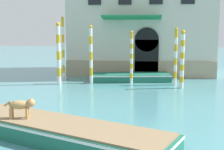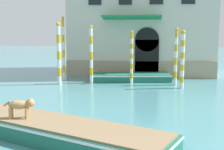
{
  "view_description": "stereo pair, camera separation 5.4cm",
  "coord_description": "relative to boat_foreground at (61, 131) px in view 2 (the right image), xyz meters",
  "views": [
    {
      "loc": [
        -0.02,
        -2.96,
        3.69
      ],
      "look_at": [
        -1.9,
        13.49,
        1.2
      ],
      "focal_mm": 50.0,
      "sensor_mm": 36.0,
      "label": 1
    },
    {
      "loc": [
        0.04,
        -2.96,
        3.69
      ],
      "look_at": [
        -1.9,
        13.49,
        1.2
      ],
      "focal_mm": 50.0,
      "sensor_mm": 36.0,
      "label": 2
    }
  ],
  "objects": [
    {
      "name": "boat_foreground",
      "position": [
        0.0,
        0.0,
        0.0
      ],
      "size": [
        7.76,
        4.75,
        0.66
      ],
      "rotation": [
        0.0,
        0.0,
        -0.41
      ],
      "color": "#1E6651",
      "rests_on": "ground_plane"
    },
    {
      "name": "dog_on_deck",
      "position": [
        -1.45,
        0.28,
        0.77
      ],
      "size": [
        1.05,
        0.41,
        0.7
      ],
      "rotation": [
        0.0,
        0.0,
        0.15
      ],
      "color": "tan",
      "rests_on": "boat_foreground"
    },
    {
      "name": "boat_moored_near_palazzo",
      "position": [
        1.56,
        12.28,
        -0.09
      ],
      "size": [
        5.78,
        2.61,
        0.5
      ],
      "rotation": [
        0.0,
        0.0,
        0.13
      ],
      "color": "#1E6651",
      "rests_on": "ground_plane"
    },
    {
      "name": "mooring_pole_0",
      "position": [
        -1.02,
        10.98,
        1.62
      ],
      "size": [
        0.23,
        0.23,
        3.9
      ],
      "color": "white",
      "rests_on": "ground_plane"
    },
    {
      "name": "mooring_pole_1",
      "position": [
        4.57,
        10.97,
        1.53
      ],
      "size": [
        0.21,
        0.21,
        3.73
      ],
      "color": "white",
      "rests_on": "ground_plane"
    },
    {
      "name": "mooring_pole_2",
      "position": [
        -3.2,
        12.01,
        1.92
      ],
      "size": [
        0.2,
        0.2,
        4.51
      ],
      "color": "white",
      "rests_on": "ground_plane"
    },
    {
      "name": "mooring_pole_3",
      "position": [
        1.68,
        11.32,
        1.43
      ],
      "size": [
        0.2,
        0.2,
        3.53
      ],
      "color": "white",
      "rests_on": "ground_plane"
    },
    {
      "name": "mooring_pole_4",
      "position": [
        4.87,
        9.83,
        1.46
      ],
      "size": [
        0.26,
        0.26,
        3.59
      ],
      "color": "white",
      "rests_on": "ground_plane"
    },
    {
      "name": "mooring_pole_5",
      "position": [
        -3.03,
        10.27,
        1.71
      ],
      "size": [
        0.27,
        0.27,
        4.08
      ],
      "color": "white",
      "rests_on": "ground_plane"
    }
  ]
}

